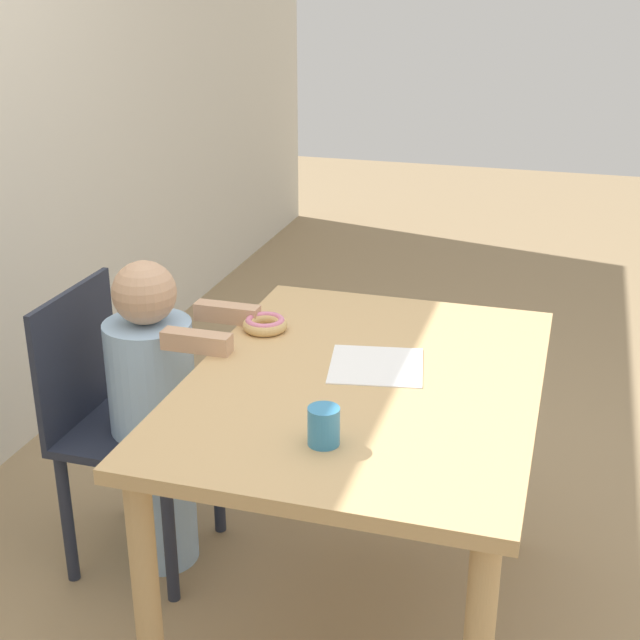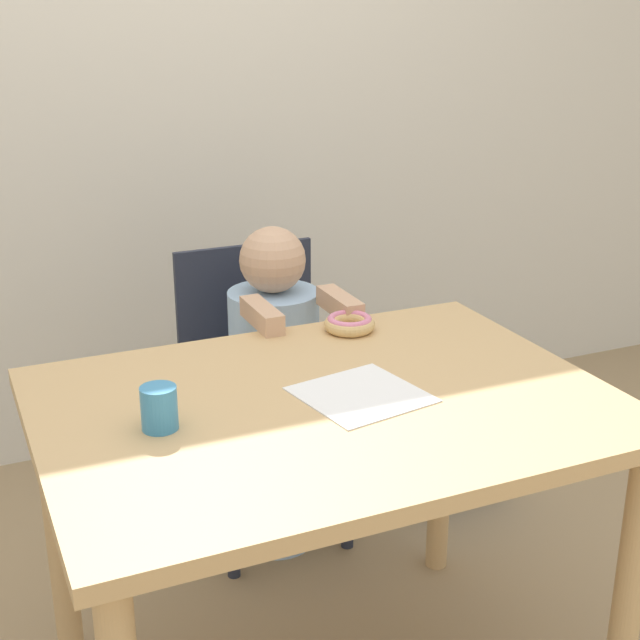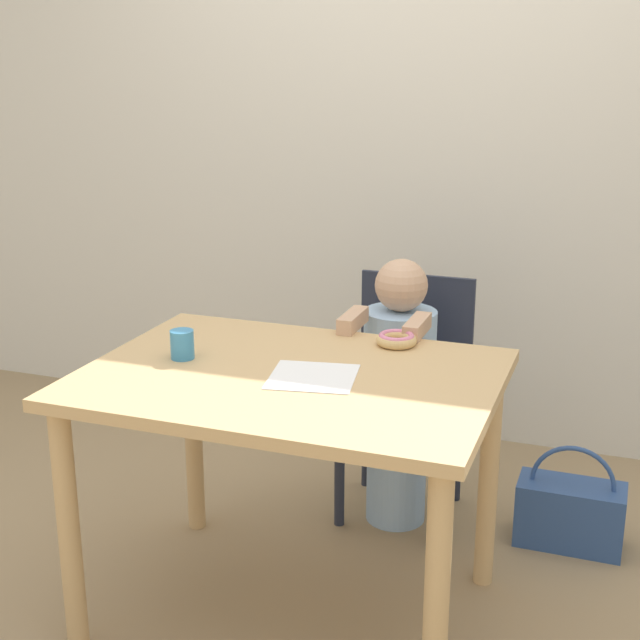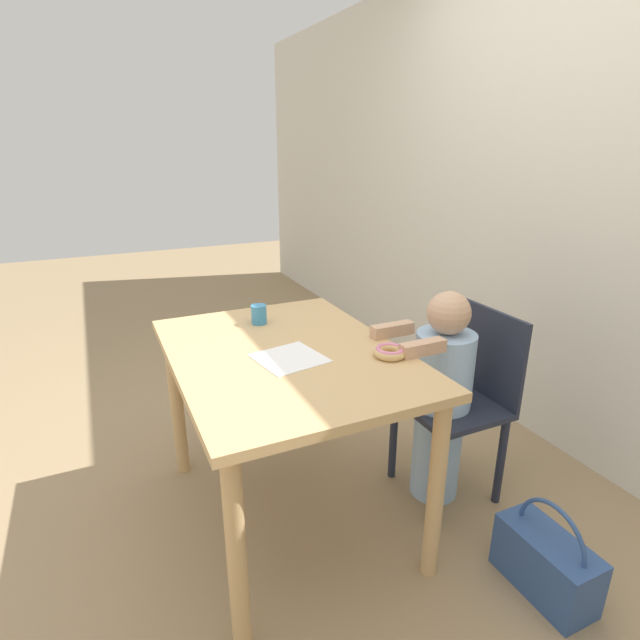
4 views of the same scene
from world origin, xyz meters
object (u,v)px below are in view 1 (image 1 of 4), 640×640
Objects in this scene: chair at (121,421)px; cup at (324,426)px; handbag at (228,429)px; child_figure at (155,418)px; donut at (265,324)px.

chair is 10.10× the size of cup.
handbag is at bearing 32.12° from cup.
chair is at bearing 172.22° from handbag.
child_figure reaches higher than cup.
donut is at bearing -146.61° from handbag.
handbag is at bearing -7.78° from chair.
donut is (0.07, -0.32, 0.30)m from child_figure.
chair is 2.34× the size of handbag.
handbag is at bearing 2.94° from child_figure.
chair is 0.69m from handbag.
child_figure reaches higher than handbag.
handbag is (0.53, 0.35, -0.66)m from donut.
cup is (-0.47, -0.76, 0.35)m from chair.
cup is at bearing -147.88° from handbag.
cup reaches higher than handbag.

